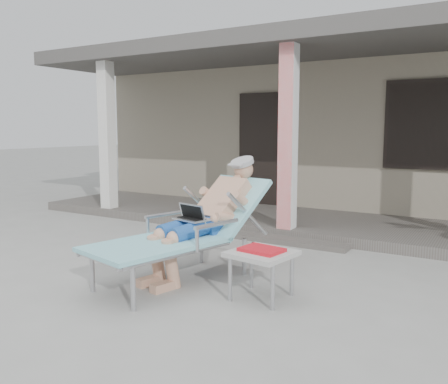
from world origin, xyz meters
The scene contains 7 objects.
ground centered at (0.00, 0.00, 0.00)m, with size 60.00×60.00×0.00m, color #9E9E99.
house centered at (0.00, 6.50, 1.67)m, with size 10.40×5.40×3.30m.
porch_deck centered at (0.00, 3.00, 0.07)m, with size 10.00×2.00×0.15m, color #605B56.
porch_overhang centered at (0.00, 2.95, 2.79)m, with size 10.00×2.30×2.85m.
porch_step centered at (0.00, 1.85, 0.04)m, with size 2.00×0.30×0.07m, color #605B56.
lounger centered at (-0.13, -0.02, 0.85)m, with size 1.26×2.19×1.37m.
side_table centered at (0.78, -0.26, 0.41)m, with size 0.62×0.62×0.49m.
Camera 1 is at (2.67, -4.15, 1.60)m, focal length 38.00 mm.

